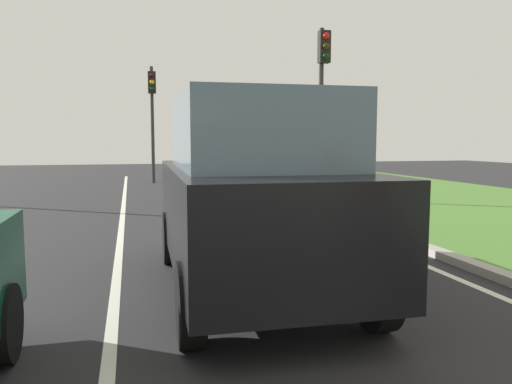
{
  "coord_description": "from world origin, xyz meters",
  "views": [
    {
      "loc": [
        -0.49,
        3.86,
        1.78
      ],
      "look_at": [
        0.91,
        9.38,
        1.2
      ],
      "focal_mm": 34.83,
      "sensor_mm": 36.0,
      "label": 1
    }
  ],
  "objects": [
    {
      "name": "traffic_light_far_median",
      "position": [
        0.47,
        25.44,
        3.33
      ],
      "size": [
        0.32,
        0.5,
        4.91
      ],
      "color": "#2D2D2D",
      "rests_on": "ground"
    },
    {
      "name": "ground_plane",
      "position": [
        0.0,
        14.0,
        0.0
      ],
      "size": [
        60.0,
        60.0,
        0.0
      ],
      "primitive_type": "plane",
      "color": "#262628"
    },
    {
      "name": "car_suv_ahead",
      "position": [
        0.89,
        9.5,
        1.17
      ],
      "size": [
        2.06,
        4.55,
        2.28
      ],
      "rotation": [
        0.0,
        0.0,
        -0.03
      ],
      "color": "black",
      "rests_on": "ground"
    },
    {
      "name": "curb_right",
      "position": [
        4.1,
        14.0,
        0.06
      ],
      "size": [
        0.24,
        48.0,
        0.12
      ],
      "primitive_type": "cube",
      "color": "#9E9B93",
      "rests_on": "ground"
    },
    {
      "name": "traffic_light_near_right",
      "position": [
        4.96,
        17.51,
        3.46
      ],
      "size": [
        0.32,
        0.5,
        5.03
      ],
      "color": "#2D2D2D",
      "rests_on": "ground"
    },
    {
      "name": "lane_line_right_edge",
      "position": [
        3.6,
        14.0,
        0.0
      ],
      "size": [
        0.12,
        32.0,
        0.01
      ],
      "primitive_type": "cube",
      "color": "silver",
      "rests_on": "ground"
    },
    {
      "name": "lane_line_center",
      "position": [
        -0.7,
        14.0,
        0.0
      ],
      "size": [
        0.12,
        32.0,
        0.01
      ],
      "primitive_type": "cube",
      "color": "silver",
      "rests_on": "ground"
    },
    {
      "name": "grass_verge_right",
      "position": [
        8.5,
        14.0,
        0.03
      ],
      "size": [
        9.0,
        48.0,
        0.06
      ],
      "primitive_type": "cube",
      "color": "#47752D",
      "rests_on": "ground"
    }
  ]
}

